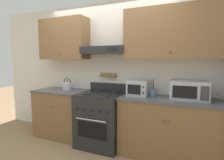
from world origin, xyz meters
The scene contains 9 objects.
ground_plane centered at (0.00, 0.00, 0.00)m, with size 16.00×16.00×0.00m, color #937551.
wall_back centered at (0.11, 0.57, 1.51)m, with size 5.20×0.46×2.55m.
counter_left centered at (-0.88, 0.31, 0.46)m, with size 1.01×0.62×0.92m.
counter_right centered at (1.12, 0.31, 0.46)m, with size 1.47×0.62×0.92m.
stove_range centered at (0.00, 0.27, 0.47)m, with size 0.75×0.71×1.07m.
tea_kettle centered at (-0.78, 0.38, 1.00)m, with size 0.24×0.19×0.23m.
microwave centered at (1.39, 0.39, 1.05)m, with size 0.53×0.39×0.27m.
utensil_crock centered at (0.87, 0.38, 0.99)m, with size 0.11×0.11×0.28m.
toaster_oven centered at (0.63, 0.37, 1.04)m, with size 0.32×0.33×0.25m.
Camera 1 is at (1.33, -2.40, 1.49)m, focal length 28.00 mm.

